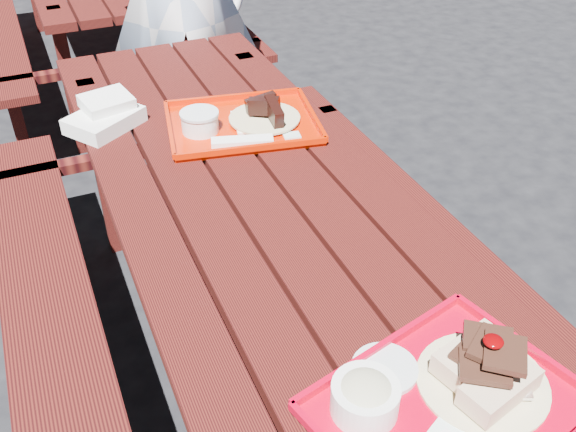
% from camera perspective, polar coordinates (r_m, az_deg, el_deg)
% --- Properties ---
extents(ground, '(60.00, 60.00, 0.00)m').
position_cam_1_polar(ground, '(2.17, -1.64, -15.50)').
color(ground, black).
rests_on(ground, ground).
extents(picnic_table_near, '(1.41, 2.40, 0.75)m').
position_cam_1_polar(picnic_table_near, '(1.77, -1.95, -4.17)').
color(picnic_table_near, '#47130D').
rests_on(picnic_table_near, ground).
extents(near_tray, '(0.52, 0.45, 0.14)m').
position_cam_1_polar(near_tray, '(1.20, 13.47, -15.01)').
color(near_tray, '#B6001B').
rests_on(near_tray, picnic_table_near).
extents(far_tray, '(0.51, 0.43, 0.08)m').
position_cam_1_polar(far_tray, '(2.00, -4.28, 8.36)').
color(far_tray, '#BF1A00').
rests_on(far_tray, picnic_table_near).
extents(white_cloth, '(0.26, 0.25, 0.09)m').
position_cam_1_polar(white_cloth, '(2.08, -15.94, 8.62)').
color(white_cloth, white).
rests_on(white_cloth, picnic_table_near).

